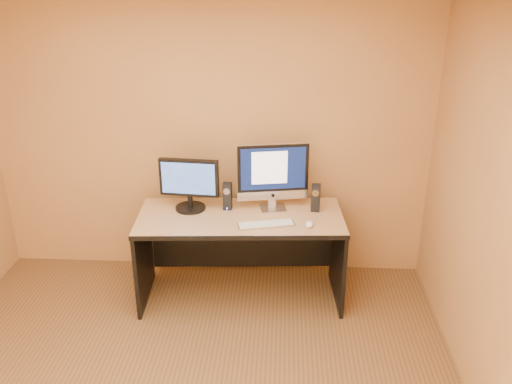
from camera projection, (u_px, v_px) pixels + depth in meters
walls at (163, 245)px, 3.07m from camera, size 4.00×4.00×2.60m
ceiling at (144, 3)px, 2.57m from camera, size 4.00×4.00×0.00m
desk at (241, 257)px, 4.74m from camera, size 1.78×0.87×0.80m
imac at (273, 177)px, 4.59m from camera, size 0.65×0.33×0.60m
second_monitor at (189, 185)px, 4.62m from camera, size 0.54×0.30×0.46m
speaker_left at (227, 196)px, 4.66m from camera, size 0.08×0.08×0.24m
speaker_right at (316, 198)px, 4.63m from camera, size 0.08×0.09×0.24m
keyboard at (266, 224)px, 4.41m from camera, size 0.48×0.23×0.02m
mouse at (309, 224)px, 4.39m from camera, size 0.07×0.12×0.04m
cable_a at (272, 204)px, 4.78m from camera, size 0.08×0.23×0.01m
cable_b at (269, 202)px, 4.83m from camera, size 0.06×0.19×0.01m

